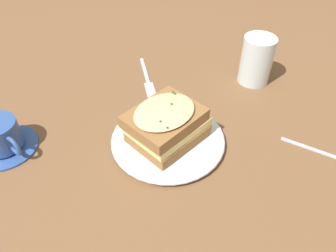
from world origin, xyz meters
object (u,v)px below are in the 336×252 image
object	(u,v)px
water_glass	(256,60)
fork	(148,83)
sandwich	(166,124)
teacup_with_saucer	(1,138)
dinner_plate	(168,140)

from	to	relation	value
water_glass	fork	bearing A→B (deg)	42.79
sandwich	teacup_with_saucer	distance (m)	0.32
sandwich	teacup_with_saucer	bearing A→B (deg)	42.05
dinner_plate	fork	bearing A→B (deg)	-36.99
sandwich	fork	xyz separation A→B (m)	(0.17, -0.13, -0.05)
dinner_plate	sandwich	size ratio (longest dim) A/B	1.51
teacup_with_saucer	fork	world-z (taller)	teacup_with_saucer
dinner_plate	water_glass	bearing A→B (deg)	-94.33
teacup_with_saucer	water_glass	xyz separation A→B (m)	(-0.26, -0.52, 0.03)
sandwich	water_glass	world-z (taller)	water_glass
dinner_plate	teacup_with_saucer	world-z (taller)	teacup_with_saucer
dinner_plate	teacup_with_saucer	bearing A→B (deg)	42.16
water_glass	fork	xyz separation A→B (m)	(0.19, 0.18, -0.06)
sandwich	water_glass	bearing A→B (deg)	-94.63
fork	dinner_plate	bearing A→B (deg)	91.36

